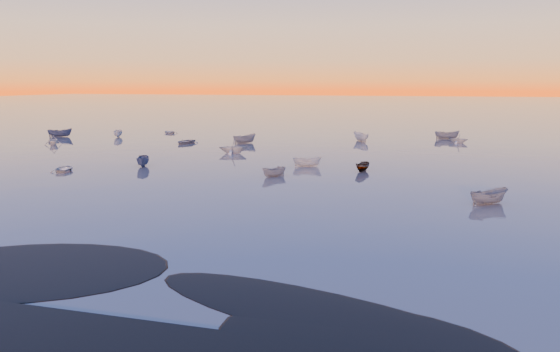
% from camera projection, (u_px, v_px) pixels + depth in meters
% --- Properties ---
extents(ground, '(600.00, 600.00, 0.00)m').
position_uv_depth(ground, '(368.00, 128.00, 121.81)').
color(ground, '#675C56').
rests_on(ground, ground).
extents(mud_lobes, '(140.00, 6.00, 0.07)m').
position_uv_depth(mud_lobes, '(114.00, 297.00, 26.06)').
color(mud_lobes, black).
rests_on(mud_lobes, ground).
extents(moored_fleet, '(124.00, 58.00, 1.20)m').
position_uv_depth(moored_fleet, '(328.00, 155.00, 77.25)').
color(moored_fleet, silver).
rests_on(moored_fleet, ground).
extents(boat_near_center, '(3.57, 3.99, 1.31)m').
position_uv_depth(boat_near_center, '(488.00, 204.00, 45.96)').
color(boat_near_center, slate).
rests_on(boat_near_center, ground).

